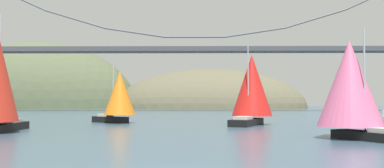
{
  "coord_description": "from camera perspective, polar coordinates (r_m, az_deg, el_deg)",
  "views": [
    {
      "loc": [
        0.78,
        -20.12,
        3.37
      ],
      "look_at": [
        0.0,
        37.2,
        5.2
      ],
      "focal_mm": 42.14,
      "sensor_mm": 36.0,
      "label": 1
    }
  ],
  "objects": [
    {
      "name": "headland_center",
      "position": [
        155.21,
        2.34,
        -3.07
      ],
      "size": [
        66.28,
        44.0,
        27.08
      ],
      "primitive_type": "ellipsoid",
      "color": "#6B664C",
      "rests_on": "ground_plane"
    },
    {
      "name": "headland_left",
      "position": [
        164.88,
        -19.02,
        -2.9
      ],
      "size": [
        68.83,
        44.0,
        45.77
      ],
      "primitive_type": "ellipsoid",
      "color": "#5B6647",
      "rests_on": "ground_plane"
    },
    {
      "name": "suspension_bridge",
      "position": [
        115.84,
        0.39,
        4.54
      ],
      "size": [
        143.96,
        6.0,
        33.28
      ],
      "color": "slate",
      "rests_on": "ground_plane"
    },
    {
      "name": "sailboat_pink_spinnaker",
      "position": [
        40.09,
        19.47,
        -0.18
      ],
      "size": [
        7.33,
        9.42,
        9.12
      ],
      "color": "black",
      "rests_on": "ground_plane"
    },
    {
      "name": "sailboat_red_spinnaker",
      "position": [
        58.56,
        7.54,
        -0.46
      ],
      "size": [
        6.99,
        9.72,
        10.05
      ],
      "color": "black",
      "rests_on": "ground_plane"
    },
    {
      "name": "sailboat_orange_sail",
      "position": [
        62.35,
        -9.21,
        -1.36
      ],
      "size": [
        7.33,
        6.36,
        7.89
      ],
      "color": "black",
      "rests_on": "ground_plane"
    }
  ]
}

